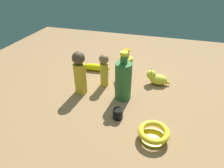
{
  "coord_description": "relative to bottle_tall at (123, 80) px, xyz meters",
  "views": [
    {
      "loc": [
        0.24,
        -0.8,
        0.59
      ],
      "look_at": [
        0.0,
        0.0,
        0.07
      ],
      "focal_mm": 32.0,
      "sensor_mm": 36.0,
      "label": 1
    }
  ],
  "objects": [
    {
      "name": "cat_figurine",
      "position": [
        0.15,
        0.18,
        -0.06
      ],
      "size": [
        0.13,
        0.07,
        0.09
      ],
      "color": "yellow",
      "rests_on": "ground"
    },
    {
      "name": "person_figure_child",
      "position": [
        -0.22,
        -0.01,
        0.01
      ],
      "size": [
        0.09,
        0.09,
        0.23
      ],
      "color": "gold",
      "rests_on": "ground"
    },
    {
      "name": "banana",
      "position": [
        -0.23,
        0.23,
        -0.08
      ],
      "size": [
        0.19,
        0.06,
        0.04
      ],
      "primitive_type": "ellipsoid",
      "rotation": [
        0.0,
        0.0,
        0.09
      ],
      "color": "#CFCD08",
      "rests_on": "ground"
    },
    {
      "name": "ground",
      "position": [
        -0.06,
        -0.0,
        -0.1
      ],
      "size": [
        2.0,
        2.0,
        0.0
      ],
      "primitive_type": "plane",
      "color": "#936D47"
    },
    {
      "name": "person_figure_adult",
      "position": [
        -0.13,
        0.08,
        -0.0
      ],
      "size": [
        0.05,
        0.05,
        0.18
      ],
      "color": "gold",
      "rests_on": "ground"
    },
    {
      "name": "nail_polish_jar",
      "position": [
        0.02,
        -0.16,
        -0.08
      ],
      "size": [
        0.04,
        0.04,
        0.05
      ],
      "color": "black",
      "rests_on": "ground"
    },
    {
      "name": "bottle_short",
      "position": [
        -0.04,
        0.22,
        -0.03
      ],
      "size": [
        0.08,
        0.08,
        0.17
      ],
      "color": "gold",
      "rests_on": "ground"
    },
    {
      "name": "bottle_tall",
      "position": [
        0.0,
        0.0,
        0.0
      ],
      "size": [
        0.08,
        0.08,
        0.25
      ],
      "color": "#2F6933",
      "rests_on": "ground"
    },
    {
      "name": "bowl",
      "position": [
        0.18,
        -0.24,
        -0.07
      ],
      "size": [
        0.12,
        0.12,
        0.05
      ],
      "color": "gold",
      "rests_on": "ground"
    }
  ]
}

